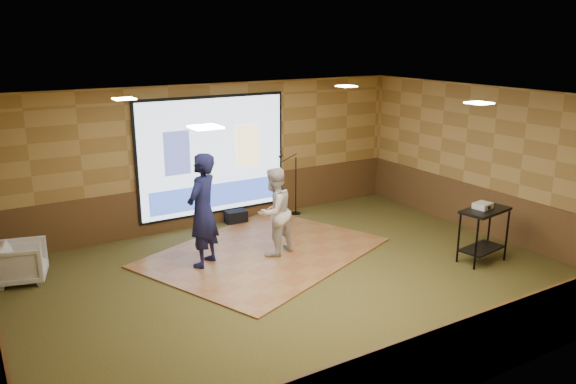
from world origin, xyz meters
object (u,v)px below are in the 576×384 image
player_right (274,212)px  mic_stand (294,193)px  projector_screen (213,157)px  av_table (484,225)px  projector (483,206)px  player_left (203,210)px  dance_floor (264,252)px  duffel_bag (236,217)px  banquet_chair (22,262)px

player_right → mic_stand: bearing=-150.0°
projector_screen → av_table: (3.26, -4.40, -0.78)m
projector_screen → projector: size_ratio=10.89×
projector → player_left: bearing=142.6°
av_table → player_left: bearing=151.5°
projector_screen → dance_floor: 2.50m
player_left → projector: (4.35, -2.31, 0.01)m
duffel_bag → banquet_chair: bearing=-168.5°
player_right → mic_stand: 2.53m
dance_floor → player_left: player_left is taller
dance_floor → player_right: bearing=-56.2°
mic_stand → banquet_chair: (-5.74, -0.78, -0.15)m
mic_stand → duffel_bag: size_ratio=3.22×
player_left → av_table: size_ratio=2.03×
projector_screen → av_table: projector_screen is taller
dance_floor → duffel_bag: (0.32, 1.85, 0.12)m
av_table → projector_screen: bearing=126.5°
dance_floor → projector_screen: bearing=92.4°
projector → mic_stand: bearing=100.2°
projector_screen → projector: projector_screen is taller
projector_screen → banquet_chair: projector_screen is taller
dance_floor → av_table: size_ratio=4.14×
projector → duffel_bag: projector is taller
duffel_bag → projector: bearing=-55.6°
av_table → projector: size_ratio=3.24×
dance_floor → duffel_bag: 1.88m
player_right → banquet_chair: size_ratio=2.20×
av_table → player_right: bearing=144.4°
banquet_chair → duffel_bag: (4.34, 0.88, -0.20)m
projector_screen → dance_floor: projector_screen is taller
projector_screen → duffel_bag: projector_screen is taller
duffel_bag → projector_screen: bearing=155.2°
banquet_chair → duffel_bag: 4.43m
dance_floor → player_right: size_ratio=2.51×
projector_screen → banquet_chair: 4.23m
banquet_chair → av_table: bearing=-100.5°
av_table → banquet_chair: bearing=155.2°
projector → mic_stand: 4.33m
dance_floor → player_left: bearing=179.6°
player_left → projector_screen: bearing=-156.9°
projector → banquet_chair: 7.92m
dance_floor → duffel_bag: size_ratio=9.21×
projector_screen → dance_floor: (0.09, -2.03, -1.46)m
dance_floor → av_table: av_table is taller
projector_screen → dance_floor: size_ratio=0.81×
player_left → duffel_bag: player_left is taller
player_right → projector: 3.72m
mic_stand → duffel_bag: 1.45m
player_right → duffel_bag: size_ratio=3.67×
banquet_chair → player_left: bearing=-94.4°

